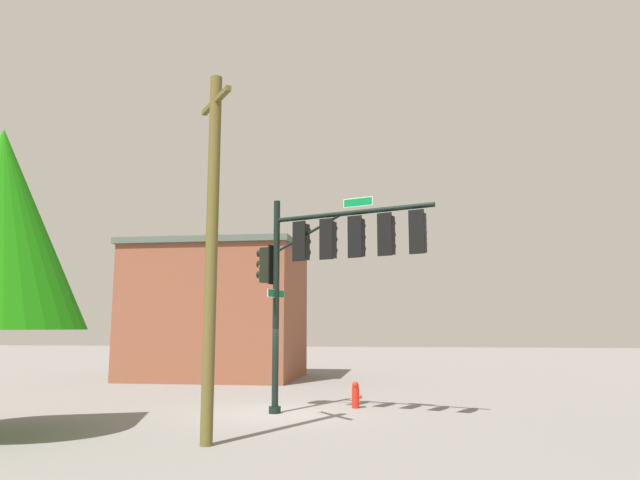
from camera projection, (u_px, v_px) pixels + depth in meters
The scene contains 5 objects.
ground_plane at pixel (275, 413), 17.45m from camera, with size 120.00×120.00×0.00m, color slate.
signal_pole_assembly at pixel (330, 254), 17.30m from camera, with size 5.49×2.35×6.51m.
utility_pole at pixel (212, 247), 13.31m from camera, with size 1.18×1.51×8.48m.
fire_hydrant at pixel (356, 395), 18.62m from camera, with size 0.33×0.24×0.83m.
brick_building at pixel (218, 310), 29.83m from camera, with size 8.52×6.71×6.79m.
Camera 1 is at (3.83, -17.67, 2.56)m, focal length 32.67 mm.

